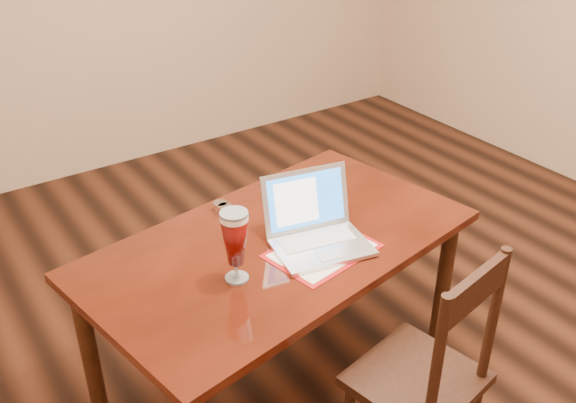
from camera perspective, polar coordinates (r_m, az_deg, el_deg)
ground at (r=3.22m, az=7.39°, el=-11.54°), size 5.00×5.00×0.00m
dining_table at (r=2.57m, az=-0.81°, el=-4.97°), size 1.67×1.12×1.00m
dining_chair at (r=2.38m, az=12.12°, el=-15.06°), size 0.48×0.47×0.98m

